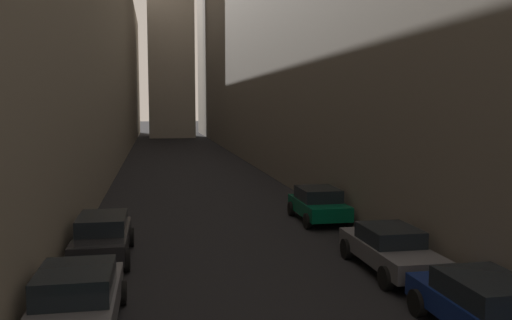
{
  "coord_description": "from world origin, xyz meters",
  "views": [
    {
      "loc": [
        -2.6,
        0.23,
        5.07
      ],
      "look_at": [
        0.0,
        14.13,
        3.64
      ],
      "focal_mm": 37.64,
      "sensor_mm": 36.0,
      "label": 1
    }
  ],
  "objects": [
    {
      "name": "ground_plane",
      "position": [
        0.0,
        48.0,
        0.0
      ],
      "size": [
        264.0,
        264.0,
        0.0
      ],
      "primitive_type": "plane",
      "color": "black"
    },
    {
      "name": "parked_car_right_second",
      "position": [
        4.4,
        10.38,
        0.74
      ],
      "size": [
        1.94,
        4.2,
        1.38
      ],
      "rotation": [
        0.0,
        0.0,
        1.57
      ],
      "color": "navy",
      "rests_on": "ground"
    },
    {
      "name": "parked_car_left_third",
      "position": [
        -4.4,
        18.27,
        0.78
      ],
      "size": [
        1.89,
        4.42,
        1.47
      ],
      "rotation": [
        0.0,
        0.0,
        1.57
      ],
      "color": "black",
      "rests_on": "ground"
    },
    {
      "name": "parked_car_right_far",
      "position": [
        4.4,
        22.66,
        0.78
      ],
      "size": [
        2.01,
        3.98,
        1.47
      ],
      "rotation": [
        0.0,
        0.0,
        1.57
      ],
      "color": "#05472D",
      "rests_on": "ground"
    },
    {
      "name": "parked_car_left_second",
      "position": [
        -4.4,
        12.36,
        0.76
      ],
      "size": [
        1.96,
        4.47,
        1.51
      ],
      "rotation": [
        0.0,
        0.0,
        1.57
      ],
      "color": "#4C4C51",
      "rests_on": "ground"
    },
    {
      "name": "parked_car_right_third",
      "position": [
        4.4,
        15.28,
        0.72
      ],
      "size": [
        1.88,
        4.57,
        1.38
      ],
      "rotation": [
        0.0,
        0.0,
        1.57
      ],
      "color": "#4C4C51",
      "rests_on": "ground"
    },
    {
      "name": "building_block_left",
      "position": [
        -13.49,
        50.0,
        10.13
      ],
      "size": [
        15.99,
        108.0,
        20.27
      ],
      "primitive_type": "cube",
      "color": "#756B5B",
      "rests_on": "ground"
    },
    {
      "name": "building_block_right",
      "position": [
        12.59,
        50.0,
        12.95
      ],
      "size": [
        14.18,
        108.0,
        25.9
      ],
      "primitive_type": "cube",
      "color": "#60594F",
      "rests_on": "ground"
    }
  ]
}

